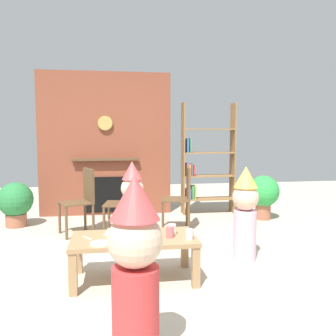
# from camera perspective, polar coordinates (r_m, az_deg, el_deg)

# --- Properties ---
(ground_plane) EXTENTS (12.00, 12.00, 0.00)m
(ground_plane) POSITION_cam_1_polar(r_m,az_deg,el_deg) (3.84, -1.36, -15.48)
(ground_plane) COLOR #BCB29E
(brick_fireplace_feature) EXTENTS (2.20, 0.28, 2.40)m
(brick_fireplace_feature) POSITION_cam_1_polar(r_m,az_deg,el_deg) (6.16, -9.94, 3.71)
(brick_fireplace_feature) COLOR brown
(brick_fireplace_feature) RESTS_ON ground_plane
(bookshelf) EXTENTS (0.90, 0.28, 1.90)m
(bookshelf) POSITION_cam_1_polar(r_m,az_deg,el_deg) (6.17, 5.72, 0.59)
(bookshelf) COLOR olive
(bookshelf) RESTS_ON ground_plane
(coffee_table) EXTENTS (1.16, 0.60, 0.41)m
(coffee_table) POSITION_cam_1_polar(r_m,az_deg,el_deg) (3.43, -5.43, -11.89)
(coffee_table) COLOR #9E7A51
(coffee_table) RESTS_ON ground_plane
(paper_cup_near_left) EXTENTS (0.08, 0.08, 0.10)m
(paper_cup_near_left) POSITION_cam_1_polar(r_m,az_deg,el_deg) (3.46, 0.63, -9.76)
(paper_cup_near_left) COLOR silver
(paper_cup_near_left) RESTS_ON coffee_table
(paper_cup_near_right) EXTENTS (0.07, 0.07, 0.10)m
(paper_cup_near_right) POSITION_cam_1_polar(r_m,az_deg,el_deg) (3.36, 0.29, -10.17)
(paper_cup_near_right) COLOR #E5666B
(paper_cup_near_right) RESTS_ON coffee_table
(paper_cup_center) EXTENTS (0.07, 0.07, 0.10)m
(paper_cup_center) POSITION_cam_1_polar(r_m,az_deg,el_deg) (3.31, 3.42, -10.50)
(paper_cup_center) COLOR silver
(paper_cup_center) RESTS_ON coffee_table
(paper_plate_front) EXTENTS (0.18, 0.18, 0.01)m
(paper_plate_front) POSITION_cam_1_polar(r_m,az_deg,el_deg) (3.24, -10.71, -11.73)
(paper_plate_front) COLOR white
(paper_plate_front) RESTS_ON coffee_table
(paper_plate_rear) EXTENTS (0.17, 0.17, 0.01)m
(paper_plate_rear) POSITION_cam_1_polar(r_m,az_deg,el_deg) (3.40, -6.86, -10.82)
(paper_plate_rear) COLOR white
(paper_plate_rear) RESTS_ON coffee_table
(birthday_cake_slice) EXTENTS (0.10, 0.10, 0.07)m
(birthday_cake_slice) POSITION_cam_1_polar(r_m,az_deg,el_deg) (3.51, -9.43, -9.86)
(birthday_cake_slice) COLOR #EAC68C
(birthday_cake_slice) RESTS_ON coffee_table
(table_fork) EXTENTS (0.10, 0.13, 0.01)m
(table_fork) POSITION_cam_1_polar(r_m,az_deg,el_deg) (3.44, -12.76, -10.80)
(table_fork) COLOR silver
(table_fork) RESTS_ON coffee_table
(child_with_cone_hat) EXTENTS (0.32, 0.32, 1.14)m
(child_with_cone_hat) POSITION_cam_1_polar(r_m,az_deg,el_deg) (2.12, -5.24, -15.72)
(child_with_cone_hat) COLOR #D13838
(child_with_cone_hat) RESTS_ON ground_plane
(child_in_pink) EXTENTS (0.28, 0.28, 1.02)m
(child_in_pink) POSITION_cam_1_polar(r_m,az_deg,el_deg) (3.97, 12.22, -6.71)
(child_in_pink) COLOR #EAB2C6
(child_in_pink) RESTS_ON ground_plane
(child_by_the_chairs) EXTENTS (0.29, 0.29, 1.03)m
(child_by_the_chairs) POSITION_cam_1_polar(r_m,az_deg,el_deg) (4.52, -5.70, -5.09)
(child_by_the_chairs) COLOR #B27FCC
(child_by_the_chairs) RESTS_ON ground_plane
(dining_chair_left) EXTENTS (0.52, 0.52, 0.90)m
(dining_chair_left) POSITION_cam_1_polar(r_m,az_deg,el_deg) (5.04, -13.50, -4.53)
(dining_chair_left) COLOR brown
(dining_chair_left) RESTS_ON ground_plane
(dining_chair_middle) EXTENTS (0.46, 0.46, 0.90)m
(dining_chair_middle) POSITION_cam_1_polar(r_m,az_deg,el_deg) (4.82, -6.63, -4.86)
(dining_chair_middle) COLOR brown
(dining_chair_middle) RESTS_ON ground_plane
(dining_chair_right) EXTENTS (0.45, 0.45, 0.90)m
(dining_chair_right) POSITION_cam_1_polar(r_m,az_deg,el_deg) (5.13, 2.22, -4.20)
(dining_chair_right) COLOR brown
(dining_chair_right) RESTS_ON ground_plane
(potted_plant_tall) EXTENTS (0.50, 0.50, 0.71)m
(potted_plant_tall) POSITION_cam_1_polar(r_m,az_deg,el_deg) (5.95, 14.97, -3.90)
(potted_plant_tall) COLOR #9E5B42
(potted_plant_tall) RESTS_ON ground_plane
(potted_plant_short) EXTENTS (0.51, 0.51, 0.66)m
(potted_plant_short) POSITION_cam_1_polar(r_m,az_deg,el_deg) (5.76, -23.15, -4.98)
(potted_plant_short) COLOR #9E5B42
(potted_plant_short) RESTS_ON ground_plane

